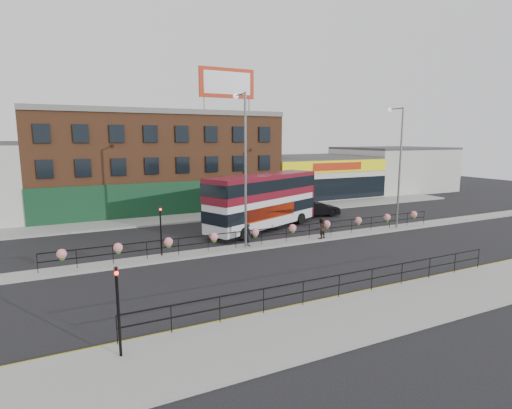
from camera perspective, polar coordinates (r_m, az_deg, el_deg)
name	(u,v)px	position (r m, az deg, el deg)	size (l,w,h in m)	color
ground	(274,245)	(28.94, 2.61, -5.77)	(120.00, 120.00, 0.00)	black
south_pavement	(400,306)	(19.79, 19.90, -13.45)	(60.00, 4.00, 0.15)	#959693
north_pavement	(216,215)	(39.61, -5.70, -1.54)	(60.00, 4.00, 0.15)	#959693
median	(274,244)	(28.92, 2.61, -5.63)	(60.00, 1.60, 0.15)	#959693
yellow_line_inner	(366,290)	(21.34, 15.39, -11.71)	(60.00, 0.10, 0.01)	gold
yellow_line_outer	(368,291)	(21.22, 15.72, -11.85)	(60.00, 0.10, 0.01)	gold
brick_building	(156,161)	(45.52, -14.07, 6.06)	(25.00, 12.21, 10.30)	brown
supermarket	(309,176)	(53.48, 7.55, 4.06)	(15.00, 12.25, 5.30)	silver
warehouse_east	(392,169)	(62.83, 18.86, 4.88)	(14.50, 12.00, 6.30)	#B9B9B3
billboard	(227,83)	(42.94, -4.17, 16.90)	(6.00, 0.29, 4.40)	#AC2209
median_railing	(274,231)	(28.68, 2.62, -3.75)	(30.04, 0.56, 1.23)	black
south_railing	(339,281)	(19.52, 11.80, -10.60)	(20.04, 0.05, 1.12)	black
double_decker_bus	(264,196)	(33.21, 1.08, 1.24)	(11.58, 7.03, 4.64)	silver
car	(317,209)	(39.58, 8.64, -0.61)	(4.74, 2.17, 1.51)	black
pedestrian_a	(248,235)	(27.90, -1.10, -4.34)	(0.44, 0.62, 1.58)	black
pedestrian_b	(321,228)	(30.31, 9.23, -3.36)	(0.90, 0.78, 1.57)	black
lamp_column_west	(244,157)	(27.01, -1.76, 6.81)	(0.38, 1.84, 10.46)	slate
lamp_column_east	(398,157)	(35.11, 19.65, 6.40)	(0.36, 1.75, 9.97)	slate
traffic_light_south	(117,292)	(14.51, -19.21, -11.74)	(0.15, 0.28, 3.65)	black
traffic_light_median	(160,220)	(25.99, -13.49, -2.18)	(0.15, 0.28, 3.65)	black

